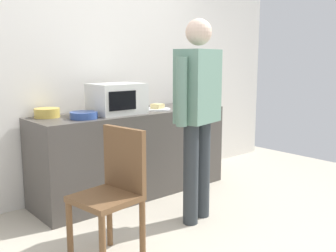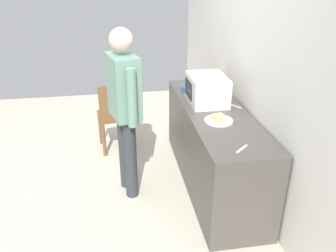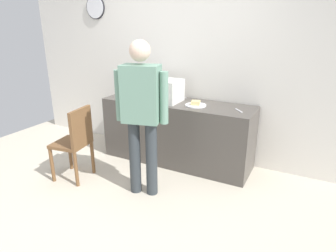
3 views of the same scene
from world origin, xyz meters
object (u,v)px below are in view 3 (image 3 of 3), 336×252
at_px(person_standing, 142,109).
at_px(microwave, 162,90).
at_px(wooden_chair, 75,140).
at_px(fork_utensil, 239,111).
at_px(spoon_utensil, 181,98).
at_px(sandwich_plate, 196,104).
at_px(salad_bowl, 133,90).
at_px(cereal_bowl, 135,97).

bearing_deg(person_standing, microwave, 104.66).
relative_size(person_standing, wooden_chair, 1.86).
bearing_deg(fork_utensil, person_standing, -132.55).
bearing_deg(fork_utensil, spoon_utensil, 164.05).
relative_size(sandwich_plate, salad_bowl, 1.18).
bearing_deg(sandwich_plate, spoon_utensil, 140.67).
relative_size(salad_bowl, spoon_utensil, 1.37).
height_order(salad_bowl, cereal_bowl, salad_bowl).
distance_m(cereal_bowl, fork_utensil, 1.47).
bearing_deg(fork_utensil, salad_bowl, 173.03).
bearing_deg(microwave, person_standing, -75.34).
height_order(cereal_bowl, spoon_utensil, cereal_bowl).
bearing_deg(sandwich_plate, wooden_chair, -140.59).
height_order(microwave, wooden_chair, microwave).
bearing_deg(fork_utensil, sandwich_plate, -177.26).
distance_m(cereal_bowl, wooden_chair, 1.04).
height_order(fork_utensil, spoon_utensil, same).
bearing_deg(person_standing, cereal_bowl, 128.02).
distance_m(salad_bowl, cereal_bowl, 0.37).
relative_size(cereal_bowl, person_standing, 0.14).
bearing_deg(person_standing, wooden_chair, -173.58).
relative_size(sandwich_plate, cereal_bowl, 1.09).
distance_m(microwave, person_standing, 0.92).
height_order(sandwich_plate, fork_utensil, sandwich_plate).
bearing_deg(wooden_chair, person_standing, 6.42).
height_order(salad_bowl, spoon_utensil, salad_bowl).
height_order(sandwich_plate, salad_bowl, salad_bowl).
distance_m(salad_bowl, person_standing, 1.41).
height_order(sandwich_plate, cereal_bowl, sandwich_plate).
bearing_deg(person_standing, fork_utensil, 47.45).
relative_size(microwave, fork_utensil, 2.94).
distance_m(salad_bowl, wooden_chair, 1.28).
relative_size(spoon_utensil, person_standing, 0.10).
relative_size(microwave, sandwich_plate, 1.82).
bearing_deg(spoon_utensil, sandwich_plate, -39.33).
distance_m(microwave, sandwich_plate, 0.52).
bearing_deg(sandwich_plate, salad_bowl, 168.35).
bearing_deg(person_standing, spoon_utensil, 93.90).
distance_m(salad_bowl, fork_utensil, 1.70).
relative_size(sandwich_plate, spoon_utensil, 1.62).
xyz_separation_m(salad_bowl, cereal_bowl, (0.22, -0.29, -0.01)).
xyz_separation_m(microwave, person_standing, (0.23, -0.89, -0.01)).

